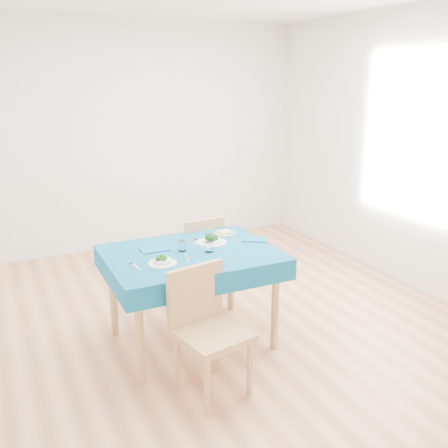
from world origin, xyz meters
name	(u,v)px	position (x,y,z in m)	size (l,w,h in m)	color
room_shell	(224,165)	(0.00, 0.00, 1.35)	(4.02, 4.52, 2.73)	#A86B46
table	(192,297)	(-0.42, -0.29, 0.38)	(1.28, 0.97, 0.76)	navy
chair_near	(213,320)	(-0.55, -0.98, 0.53)	(0.43, 0.47, 1.07)	#AB7F50
chair_far	(196,254)	(-0.11, 0.37, 0.48)	(0.38, 0.42, 0.95)	#AB7F50
bowl_near	(162,260)	(-0.70, -0.44, 0.79)	(0.21, 0.21, 0.06)	white
bowl_far	(212,239)	(-0.19, -0.17, 0.79)	(0.24, 0.24, 0.07)	white
fork_near	(135,266)	(-0.89, -0.40, 0.76)	(0.02, 0.16, 0.00)	silver
knife_near	(187,258)	(-0.50, -0.40, 0.76)	(0.02, 0.20, 0.00)	silver
fork_far	(195,242)	(-0.30, -0.10, 0.76)	(0.02, 0.16, 0.00)	silver
knife_far	(239,241)	(0.04, -0.21, 0.76)	(0.02, 0.23, 0.00)	silver
napkin_near	(154,249)	(-0.66, -0.13, 0.76)	(0.21, 0.15, 0.01)	#0E567B
napkin_far	(254,239)	(0.16, -0.24, 0.76)	(0.21, 0.15, 0.01)	#0E567B
tumbler_center	(182,246)	(-0.47, -0.24, 0.80)	(0.06, 0.06, 0.08)	white
tumbler_side	(209,247)	(-0.29, -0.34, 0.80)	(0.06, 0.06, 0.08)	white
side_plate	(225,233)	(0.01, 0.01, 0.76)	(0.18, 0.18, 0.01)	#A8D166
bread_slice	(225,232)	(0.01, 0.01, 0.78)	(0.11, 0.11, 0.02)	beige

